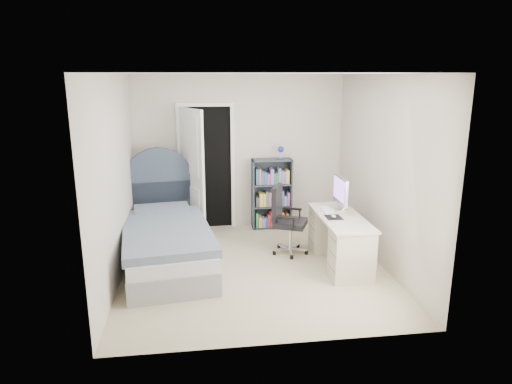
{
  "coord_description": "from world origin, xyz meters",
  "views": [
    {
      "loc": [
        -0.72,
        -5.57,
        2.48
      ],
      "look_at": [
        0.06,
        0.24,
        0.97
      ],
      "focal_mm": 32.0,
      "sensor_mm": 36.0,
      "label": 1
    }
  ],
  "objects": [
    {
      "name": "nightstand",
      "position": [
        -1.43,
        1.62,
        0.35
      ],
      "size": [
        0.35,
        0.35,
        0.53
      ],
      "color": "tan",
      "rests_on": "ground"
    },
    {
      "name": "floor_lamp",
      "position": [
        -0.73,
        1.47,
        0.55
      ],
      "size": [
        0.19,
        0.19,
        1.34
      ],
      "color": "silver",
      "rests_on": "ground"
    },
    {
      "name": "office_chair",
      "position": [
        0.51,
        0.49,
        0.54
      ],
      "size": [
        0.57,
        0.57,
        0.98
      ],
      "color": "silver",
      "rests_on": "ground"
    },
    {
      "name": "desk",
      "position": [
        1.15,
        -0.01,
        0.37
      ],
      "size": [
        0.55,
        1.39,
        1.14
      ],
      "color": "beige",
      "rests_on": "ground"
    },
    {
      "name": "door",
      "position": [
        -0.7,
        1.54,
        1.03
      ],
      "size": [
        0.92,
        0.77,
        2.06
      ],
      "color": "black",
      "rests_on": "ground"
    },
    {
      "name": "room_shell",
      "position": [
        0.0,
        0.0,
        1.25
      ],
      "size": [
        3.5,
        3.7,
        2.6
      ],
      "color": "tan",
      "rests_on": "ground"
    },
    {
      "name": "bed",
      "position": [
        -1.16,
        0.37,
        0.32
      ],
      "size": [
        1.37,
        2.43,
        1.42
      ],
      "color": "gray",
      "rests_on": "ground"
    },
    {
      "name": "bookcase",
      "position": [
        0.51,
        1.61,
        0.54
      ],
      "size": [
        0.65,
        0.28,
        1.37
      ],
      "color": "#364049",
      "rests_on": "ground"
    }
  ]
}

